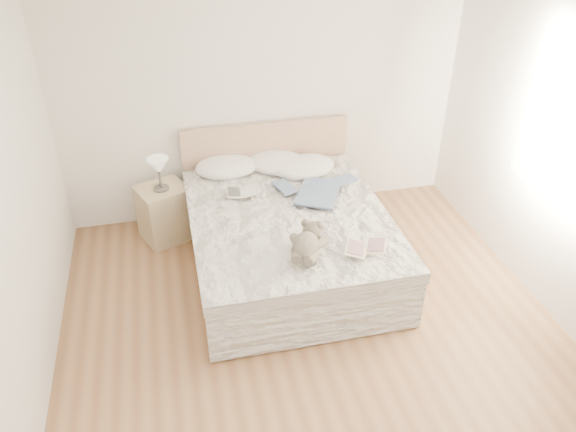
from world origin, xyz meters
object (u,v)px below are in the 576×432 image
at_px(bed, 287,236).
at_px(childrens_book, 366,248).
at_px(nightstand, 165,213).
at_px(table_lamp, 159,168).
at_px(teddy_bear, 306,253).
at_px(photo_book, 242,192).

distance_m(bed, childrens_book, 0.94).
bearing_deg(nightstand, childrens_book, -43.09).
bearing_deg(table_lamp, teddy_bear, -53.29).
height_order(bed, photo_book, bed).
distance_m(photo_book, teddy_bear, 1.11).
distance_m(nightstand, table_lamp, 0.51).
relative_size(bed, table_lamp, 6.65).
relative_size(nightstand, childrens_book, 1.63).
relative_size(nightstand, table_lamp, 1.74).
distance_m(bed, teddy_bear, 0.81).
bearing_deg(photo_book, teddy_bear, -68.27).
bearing_deg(bed, teddy_bear, -91.69).
xyz_separation_m(photo_book, teddy_bear, (0.33, -1.06, 0.02)).
bearing_deg(nightstand, photo_book, -27.18).
distance_m(bed, nightstand, 1.29).
xyz_separation_m(table_lamp, childrens_book, (1.55, -1.43, -0.16)).
bearing_deg(bed, childrens_book, -57.85).
bearing_deg(childrens_book, nightstand, 162.00).
height_order(bed, nightstand, bed).
distance_m(nightstand, teddy_bear, 1.82).
relative_size(childrens_book, teddy_bear, 0.90).
bearing_deg(bed, nightstand, 146.97).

